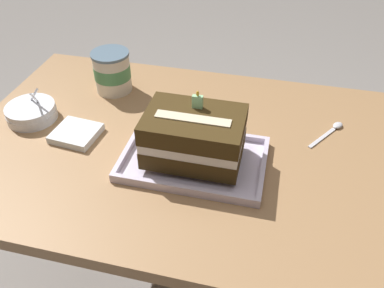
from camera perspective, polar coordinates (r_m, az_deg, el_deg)
The scene contains 8 objects.
ground_plane at distance 1.59m, azimuth -0.18°, elevation -20.10°, with size 8.00×8.00×0.00m, color gray.
dining_table at distance 1.10m, azimuth -0.25°, elevation -3.89°, with size 1.22×0.78×0.71m.
foil_tray at distance 0.98m, azimuth 0.28°, elevation -2.35°, with size 0.35×0.23×0.02m.
birthday_cake at distance 0.93m, azimuth 0.29°, elevation 1.14°, with size 0.23×0.16×0.16m.
bowl_stack at distance 1.21m, azimuth -22.25°, elevation 4.29°, with size 0.14×0.14×0.10m.
ice_cream_tub at distance 1.25m, azimuth -11.49°, elevation 10.28°, with size 0.12×0.12×0.13m.
serving_spoon_near_tray at distance 1.15m, azimuth 19.79°, elevation 2.08°, with size 0.10×0.13×0.01m.
napkin_pile at distance 1.10m, azimuth -16.44°, elevation 1.49°, with size 0.12×0.12×0.02m.
Camera 1 is at (0.19, -0.78, 1.37)m, focal length 36.81 mm.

